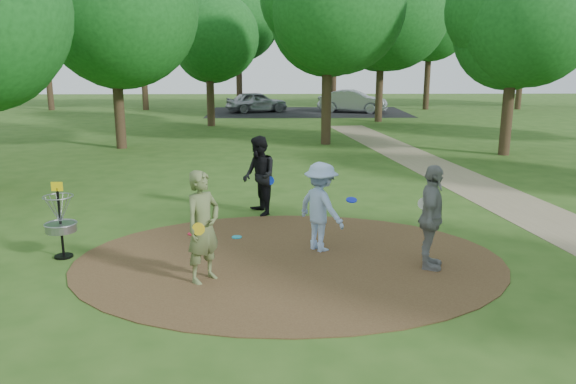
{
  "coord_description": "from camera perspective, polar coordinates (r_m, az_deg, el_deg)",
  "views": [
    {
      "loc": [
        -0.23,
        -10.37,
        3.91
      ],
      "look_at": [
        0.0,
        1.2,
        1.1
      ],
      "focal_mm": 35.0,
      "sensor_mm": 36.0,
      "label": 1
    }
  ],
  "objects": [
    {
      "name": "ground",
      "position": [
        11.08,
        0.13,
        -7.01
      ],
      "size": [
        100.0,
        100.0,
        0.0
      ],
      "primitive_type": "plane",
      "color": "#2D5119",
      "rests_on": "ground"
    },
    {
      "name": "dirt_clearing",
      "position": [
        11.08,
        0.13,
        -6.96
      ],
      "size": [
        8.4,
        8.4,
        0.02
      ],
      "primitive_type": "cylinder",
      "color": "#47301C",
      "rests_on": "ground"
    },
    {
      "name": "footpath",
      "position": [
        14.61,
        26.39,
        -3.31
      ],
      "size": [
        7.55,
        39.89,
        0.01
      ],
      "primitive_type": "cube",
      "rotation": [
        0.0,
        0.0,
        0.14
      ],
      "color": "#8C7A5B",
      "rests_on": "ground"
    },
    {
      "name": "parking_lot",
      "position": [
        40.62,
        2.03,
        8.12
      ],
      "size": [
        14.0,
        8.0,
        0.01
      ],
      "primitive_type": "cube",
      "color": "black",
      "rests_on": "ground"
    },
    {
      "name": "player_observer_with_disc",
      "position": [
        9.92,
        -8.63,
        -3.54
      ],
      "size": [
        0.83,
        0.87,
        2.01
      ],
      "color": "#5E6C3E",
      "rests_on": "ground"
    },
    {
      "name": "player_throwing_with_disc",
      "position": [
        11.42,
        3.36,
        -1.54
      ],
      "size": [
        1.37,
        1.36,
        1.84
      ],
      "color": "#9BB7E8",
      "rests_on": "ground"
    },
    {
      "name": "player_walking_with_disc",
      "position": [
        14.03,
        -2.94,
        1.65
      ],
      "size": [
        1.05,
        1.17,
        1.99
      ],
      "color": "black",
      "rests_on": "ground"
    },
    {
      "name": "player_waiting_with_disc",
      "position": [
        10.73,
        14.35,
        -2.54
      ],
      "size": [
        0.82,
        1.26,
        1.99
      ],
      "color": "gray",
      "rests_on": "ground"
    },
    {
      "name": "disc_ground_cyan",
      "position": [
        12.44,
        -5.23,
        -4.58
      ],
      "size": [
        0.22,
        0.22,
        0.02
      ],
      "primitive_type": "cylinder",
      "color": "#179CBC",
      "rests_on": "dirt_clearing"
    },
    {
      "name": "disc_ground_red",
      "position": [
        12.8,
        -9.68,
        -4.2
      ],
      "size": [
        0.22,
        0.22,
        0.02
      ],
      "primitive_type": "cylinder",
      "color": "red",
      "rests_on": "dirt_clearing"
    },
    {
      "name": "car_left",
      "position": [
        40.58,
        -3.2,
        9.14
      ],
      "size": [
        4.64,
        3.03,
        1.47
      ],
      "primitive_type": "imported",
      "rotation": [
        0.0,
        0.0,
        1.9
      ],
      "color": "#A1A2A9",
      "rests_on": "ground"
    },
    {
      "name": "car_right",
      "position": [
        40.57,
        6.61,
        9.15
      ],
      "size": [
        5.07,
        3.02,
        1.58
      ],
      "primitive_type": "imported",
      "rotation": [
        0.0,
        0.0,
        1.27
      ],
      "color": "#9A9DA1",
      "rests_on": "ground"
    },
    {
      "name": "disc_golf_basket",
      "position": [
        11.88,
        -22.17,
        -2.18
      ],
      "size": [
        0.63,
        0.63,
        1.54
      ],
      "color": "black",
      "rests_on": "ground"
    },
    {
      "name": "tree_ring",
      "position": [
        20.82,
        2.31,
        17.38
      ],
      "size": [
        36.92,
        45.86,
        9.72
      ],
      "color": "#332316",
      "rests_on": "ground"
    }
  ]
}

